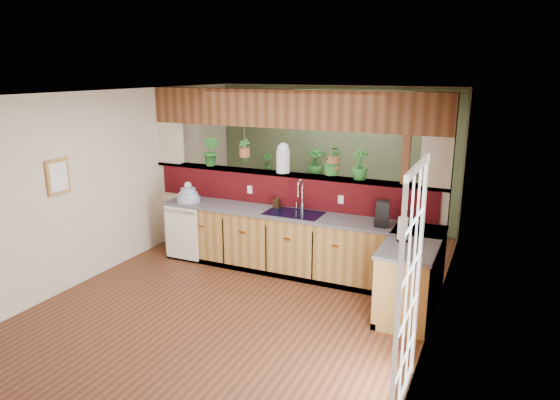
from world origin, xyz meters
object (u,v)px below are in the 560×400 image
at_px(faucet, 301,194).
at_px(glass_jar, 283,158).
at_px(coffee_maker, 382,215).
at_px(soap_dispenser, 277,201).
at_px(paper_towel, 403,229).
at_px(shelving_console, 294,197).
at_px(dish_stack, 188,195).

relative_size(faucet, glass_jar, 1.06).
bearing_deg(coffee_maker, soap_dispenser, 162.71).
bearing_deg(paper_towel, faucet, 156.31).
distance_m(coffee_maker, glass_jar, 1.76).
xyz_separation_m(soap_dispenser, glass_jar, (-0.01, 0.23, 0.61)).
relative_size(coffee_maker, shelving_console, 0.23).
xyz_separation_m(faucet, glass_jar, (-0.38, 0.22, 0.46)).
relative_size(soap_dispenser, glass_jar, 0.47).
bearing_deg(dish_stack, glass_jar, 18.09).
height_order(dish_stack, paper_towel, dish_stack).
xyz_separation_m(dish_stack, glass_jar, (1.39, 0.46, 0.62)).
height_order(dish_stack, glass_jar, glass_jar).
height_order(faucet, glass_jar, glass_jar).
bearing_deg(paper_towel, soap_dispenser, 160.63).
xyz_separation_m(faucet, dish_stack, (-1.77, -0.24, -0.16)).
bearing_deg(soap_dispenser, coffee_maker, -6.94).
bearing_deg(soap_dispenser, faucet, 1.13).
xyz_separation_m(faucet, shelving_console, (-0.99, 2.12, -0.65)).
bearing_deg(soap_dispenser, paper_towel, -19.37).
relative_size(faucet, dish_stack, 1.32).
xyz_separation_m(dish_stack, coffee_maker, (3.00, 0.03, 0.05)).
bearing_deg(faucet, dish_stack, -172.43).
distance_m(coffee_maker, shelving_console, 3.26).
distance_m(faucet, coffee_maker, 1.25).
bearing_deg(shelving_console, paper_towel, -30.10).
relative_size(soap_dispenser, paper_towel, 0.67).
xyz_separation_m(faucet, paper_towel, (1.59, -0.70, -0.11)).
bearing_deg(soap_dispenser, shelving_console, 106.27).
relative_size(glass_jar, shelving_console, 0.33).
distance_m(soap_dispenser, glass_jar, 0.65).
height_order(coffee_maker, shelving_console, coffee_maker).
bearing_deg(glass_jar, soap_dispenser, -88.63).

